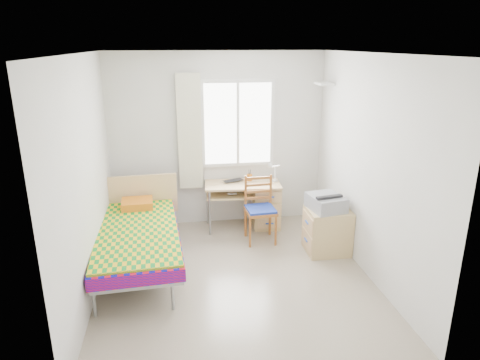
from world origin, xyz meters
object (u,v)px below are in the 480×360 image
desk (262,202)px  chair (260,205)px  cabinet (327,230)px  printer (326,202)px  bed (138,234)px

desk → chair: bearing=-99.3°
cabinet → printer: (-0.04, 0.01, 0.41)m
desk → chair: 0.50m
printer → chair: bearing=137.2°
chair → cabinet: 0.98m
desk → printer: size_ratio=2.17×
desk → cabinet: 1.20m
desk → cabinet: desk is taller
cabinet → printer: bearing=173.1°
desk → printer: bearing=-51.1°
chair → desk: bearing=72.9°
cabinet → bed: bearing=-178.5°
chair → printer: bearing=-35.9°
cabinet → printer: 0.41m
desk → cabinet: size_ratio=1.90×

